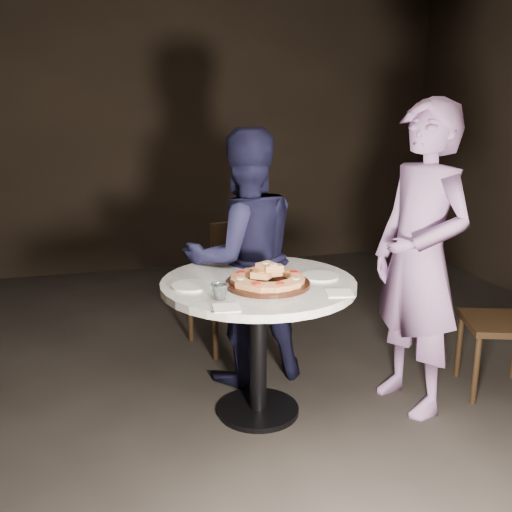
# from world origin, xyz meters

# --- Properties ---
(floor) EXTENTS (7.00, 7.00, 0.00)m
(floor) POSITION_xyz_m (0.00, 0.00, 0.00)
(floor) COLOR black
(floor) RESTS_ON ground
(table) EXTENTS (1.27, 1.27, 0.83)m
(table) POSITION_xyz_m (-0.03, 0.13, 0.67)
(table) COLOR black
(table) RESTS_ON ground
(serving_board) EXTENTS (0.53, 0.53, 0.02)m
(serving_board) POSITION_xyz_m (-0.01, 0.03, 0.84)
(serving_board) COLOR black
(serving_board) RESTS_ON table
(focaccia_pile) EXTENTS (0.42, 0.42, 0.11)m
(focaccia_pile) POSITION_xyz_m (-0.01, 0.03, 0.88)
(focaccia_pile) COLOR #C67F4C
(focaccia_pile) RESTS_ON serving_board
(plate_left) EXTENTS (0.27, 0.27, 0.01)m
(plate_left) POSITION_xyz_m (-0.42, 0.12, 0.83)
(plate_left) COLOR white
(plate_left) RESTS_ON table
(plate_right) EXTENTS (0.28, 0.28, 0.01)m
(plate_right) POSITION_xyz_m (0.33, 0.10, 0.83)
(plate_right) COLOR white
(plate_right) RESTS_ON table
(water_glass) EXTENTS (0.10, 0.10, 0.08)m
(water_glass) POSITION_xyz_m (-0.31, -0.12, 0.87)
(water_glass) COLOR silver
(water_glass) RESTS_ON table
(napkin_near) EXTENTS (0.14, 0.14, 0.01)m
(napkin_near) POSITION_xyz_m (-0.31, -0.26, 0.83)
(napkin_near) COLOR white
(napkin_near) RESTS_ON table
(napkin_far) EXTENTS (0.17, 0.17, 0.01)m
(napkin_far) POSITION_xyz_m (0.31, -0.21, 0.83)
(napkin_far) COLOR white
(napkin_far) RESTS_ON table
(chair_far) EXTENTS (0.59, 0.61, 1.01)m
(chair_far) POSITION_xyz_m (0.04, 1.08, 0.58)
(chair_far) COLOR black
(chair_far) RESTS_ON ground
(diner_navy) EXTENTS (0.87, 0.71, 1.66)m
(diner_navy) POSITION_xyz_m (0.01, 0.63, 0.83)
(diner_navy) COLOR black
(diner_navy) RESTS_ON ground
(diner_teal) EXTENTS (0.57, 0.74, 1.83)m
(diner_teal) POSITION_xyz_m (0.90, -0.01, 0.92)
(diner_teal) COLOR #86669E
(diner_teal) RESTS_ON ground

